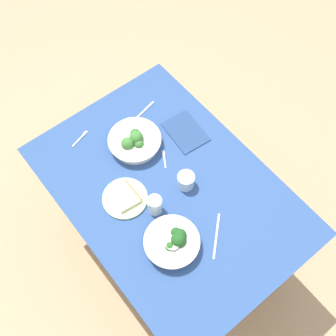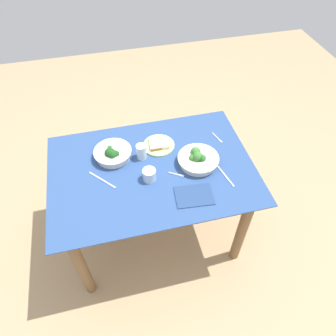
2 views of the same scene
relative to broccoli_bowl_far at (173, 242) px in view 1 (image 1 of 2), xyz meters
The scene contains 12 objects.
ground_plane 0.84m from the broccoli_bowl_far, 34.93° to the right, with size 6.00×6.00×0.00m, color tan.
dining_table 0.32m from the broccoli_bowl_far, 34.93° to the right, with size 1.27×0.89×0.76m.
broccoli_bowl_far is the anchor object (origin of this frame).
broccoli_bowl_near 0.54m from the broccoli_bowl_far, 19.05° to the right, with size 0.26×0.26×0.10m.
bread_side_plate 0.31m from the broccoli_bowl_far, ahead, with size 0.21×0.21×0.03m.
water_glass_center 0.30m from the broccoli_bowl_far, 50.45° to the right, with size 0.08×0.08×0.08m, color silver.
water_glass_side 0.18m from the broccoli_bowl_far, 13.22° to the right, with size 0.07×0.07×0.10m, color silver.
fork_by_far_bowl 0.72m from the broccoli_bowl_far, ahead, with size 0.04×0.11×0.00m.
fork_by_near_bowl 0.44m from the broccoli_bowl_far, 33.57° to the right, with size 0.09×0.06×0.00m.
table_knife_left 0.20m from the broccoli_bowl_far, 116.88° to the right, with size 0.21×0.01×0.00m, color #B7B7BC.
table_knife_right 0.72m from the broccoli_bowl_far, 26.41° to the right, with size 0.18×0.01×0.00m, color #B7B7BC.
napkin_folded_upper 0.59m from the broccoli_bowl_far, 45.17° to the right, with size 0.22×0.16×0.01m, color navy.
Camera 1 is at (-0.68, 0.55, 2.53)m, focal length 45.47 mm.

